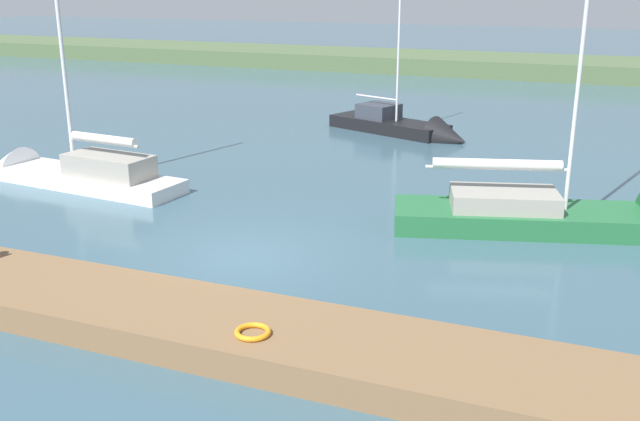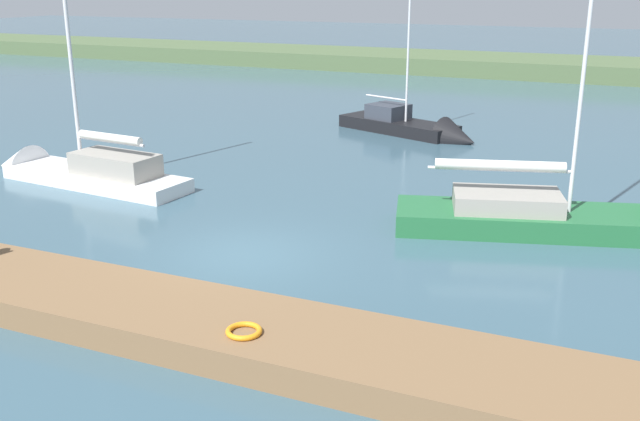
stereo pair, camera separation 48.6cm
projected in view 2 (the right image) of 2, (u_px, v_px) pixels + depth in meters
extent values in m
plane|color=#385666|center=(244.00, 255.00, 18.27)|extent=(200.00, 200.00, 0.00)
cube|color=#4C603D|center=(514.00, 74.00, 53.82)|extent=(180.00, 8.00, 2.40)
cube|color=brown|center=(141.00, 311.00, 14.53)|extent=(25.93, 2.53, 0.57)
torus|color=orange|center=(244.00, 331.00, 12.98)|extent=(0.66, 0.66, 0.10)
cube|color=black|center=(398.00, 129.00, 33.09)|extent=(5.97, 3.74, 0.86)
cone|color=black|center=(458.00, 140.00, 30.88)|extent=(2.16, 2.26, 1.80)
cube|color=#333842|center=(388.00, 111.00, 33.26)|extent=(2.04, 2.00, 0.66)
cylinder|color=silver|center=(409.00, 38.00, 31.57)|extent=(0.10, 0.10, 7.30)
cylinder|color=silver|center=(386.00, 98.00, 33.19)|extent=(2.24, 0.93, 0.08)
cube|color=white|center=(96.00, 182.00, 24.55)|extent=(7.13, 2.51, 0.74)
cone|color=white|center=(16.00, 168.00, 26.39)|extent=(1.83, 2.00, 1.85)
cube|color=gray|center=(115.00, 164.00, 23.87)|extent=(3.04, 1.67, 0.73)
cylinder|color=silver|center=(68.00, 31.00, 23.32)|extent=(0.13, 0.13, 9.21)
cylinder|color=silver|center=(110.00, 141.00, 23.71)|extent=(2.87, 0.38, 0.10)
cylinder|color=silver|center=(110.00, 138.00, 23.67)|extent=(2.60, 0.51, 0.27)
cube|color=#236638|center=(528.00, 227.00, 20.02)|extent=(7.51, 4.03, 0.94)
cube|color=gray|center=(507.00, 201.00, 19.88)|extent=(3.24, 2.41, 0.49)
cylinder|color=silver|center=(588.00, 35.00, 18.33)|extent=(0.11, 0.11, 9.36)
cylinder|color=silver|center=(499.00, 170.00, 19.65)|extent=(3.72, 1.14, 0.09)
cylinder|color=silver|center=(500.00, 165.00, 19.61)|extent=(3.40, 1.22, 0.27)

